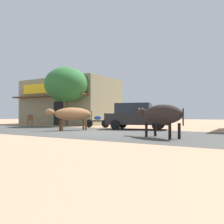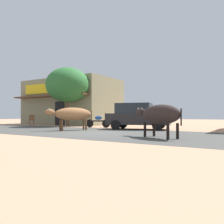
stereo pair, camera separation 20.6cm
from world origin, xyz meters
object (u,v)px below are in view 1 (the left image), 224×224
Objects in this scene: cow_near_brown at (72,114)px; cow_far_dark at (161,115)px; cafe_chair_near_tree at (30,119)px; parked_hatchback_car at (137,116)px; roadside_tree at (67,85)px; parked_motorcycle at (97,121)px.

cow_far_dark is (5.90, -1.51, -0.03)m from cow_near_brown.
cow_far_dark is 2.73× the size of cafe_chair_near_tree.
parked_hatchback_car reaches higher than cow_near_brown.
cow_far_dark is 14.22m from cafe_chair_near_tree.
roadside_tree is 7.18m from parked_hatchback_car.
roadside_tree is 11.48m from cow_far_dark.
cow_near_brown reaches higher than cow_far_dark.
parked_motorcycle is at bearing 142.81° from cow_far_dark.
roadside_tree is 4.60m from cafe_chair_near_tree.
cow_near_brown reaches higher than parked_motorcycle.
cow_far_dark is at bearing -14.34° from cow_near_brown.
parked_hatchback_car is 5.54m from cow_far_dark.
cafe_chair_near_tree is (-3.56, -0.67, -2.83)m from roadside_tree.
parked_hatchback_car is 10.25m from cafe_chair_near_tree.
parked_hatchback_car is at bearing -6.52° from parked_motorcycle.
parked_hatchback_car reaches higher than cafe_chair_near_tree.
cow_near_brown is at bearing 165.66° from cow_far_dark.
cow_near_brown is at bearing -44.36° from roadside_tree.
roadside_tree reaches higher than parked_motorcycle.
parked_motorcycle is 0.72× the size of cow_near_brown.
parked_hatchback_car is at bearing 48.04° from cow_near_brown.
parked_motorcycle is at bearing 1.79° from cafe_chair_near_tree.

